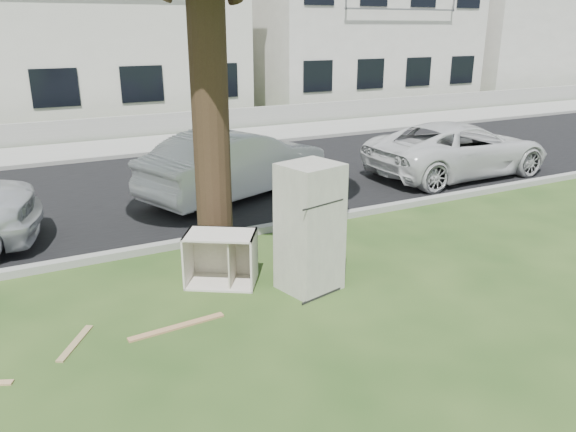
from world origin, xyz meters
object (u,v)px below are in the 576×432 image
fridge (310,228)px  car_right (459,149)px  cabinet (221,259)px  car_center (236,163)px

fridge → car_right: fridge is taller
fridge → car_right: (6.26, 3.77, -0.24)m
cabinet → car_center: size_ratio=0.22×
fridge → car_right: size_ratio=0.38×
cabinet → car_right: (7.28, 3.08, 0.27)m
car_center → car_right: 5.48m
fridge → cabinet: (-1.02, 0.69, -0.51)m
cabinet → car_center: bearing=96.9°
car_right → cabinet: bearing=112.3°
fridge → cabinet: bearing=132.6°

